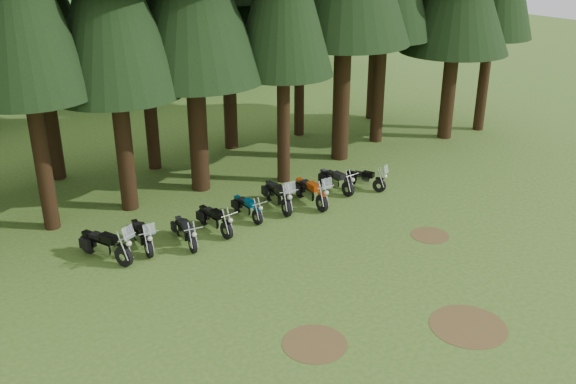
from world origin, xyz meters
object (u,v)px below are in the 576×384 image
Objects in this scene: motorcycle_2 at (186,232)px; motorcycle_6 at (311,193)px; motorcycle_5 at (278,196)px; motorcycle_0 at (106,246)px; motorcycle_1 at (142,236)px; motorcycle_7 at (336,181)px; motorcycle_4 at (247,208)px; motorcycle_3 at (215,220)px; motorcycle_8 at (365,180)px.

motorcycle_6 is (5.71, -0.01, 0.07)m from motorcycle_2.
motorcycle_5 is 1.38m from motorcycle_6.
motorcycle_1 is at bearing -19.49° from motorcycle_0.
motorcycle_0 is at bearing -168.10° from motorcycle_5.
motorcycle_0 is 1.15× the size of motorcycle_2.
motorcycle_0 reaches higher than motorcycle_1.
motorcycle_1 is at bearing -178.12° from motorcycle_6.
motorcycle_0 reaches higher than motorcycle_5.
motorcycle_7 is (7.43, 0.44, 0.01)m from motorcycle_2.
motorcycle_6 is at bearing -8.20° from motorcycle_5.
motorcycle_7 is (1.72, 0.45, -0.06)m from motorcycle_6.
motorcycle_7 is (4.50, -0.01, 0.03)m from motorcycle_4.
motorcycle_5 reaches higher than motorcycle_1.
motorcycle_0 is at bearing -170.51° from motorcycle_1.
motorcycle_2 is 2.97m from motorcycle_4.
motorcycle_6 is at bearing -8.66° from motorcycle_4.
motorcycle_1 is 2.75m from motorcycle_3.
motorcycle_0 reaches higher than motorcycle_3.
motorcycle_0 is at bearing 178.13° from motorcycle_2.
motorcycle_5 is (7.14, -0.10, -0.00)m from motorcycle_0.
motorcycle_3 is (1.33, 0.21, 0.01)m from motorcycle_2.
motorcycle_8 is (5.64, -0.60, 0.01)m from motorcycle_4.
motorcycle_0 is at bearing 154.75° from motorcycle_8.
motorcycle_1 reaches higher than motorcycle_2.
motorcycle_3 is at bearing 155.62° from motorcycle_8.
motorcycle_5 is at bearing 177.77° from motorcycle_7.
motorcycle_2 is at bearing -173.25° from motorcycle_6.
motorcycle_8 is at bearing -5.03° from motorcycle_3.
motorcycle_2 is at bearing 157.46° from motorcycle_8.
motorcycle_0 is at bearing 172.55° from motorcycle_3.
motorcycle_8 reaches higher than motorcycle_2.
motorcycle_0 is 8.45m from motorcycle_6.
motorcycle_3 is 1.62m from motorcycle_4.
motorcycle_5 is at bearing 165.96° from motorcycle_6.
motorcycle_5 is (3.09, 0.27, 0.06)m from motorcycle_3.
motorcycle_2 is at bearing -170.40° from motorcycle_4.
motorcycle_3 is at bearing -25.87° from motorcycle_0.
motorcycle_0 is 11.31m from motorcycle_8.
motorcycle_8 is at bearing 9.26° from motorcycle_2.
motorcycle_1 reaches higher than motorcycle_7.
motorcycle_4 is 2.82m from motorcycle_6.
motorcycle_2 is at bearing -161.08° from motorcycle_5.
motorcycle_5 reaches higher than motorcycle_8.
motorcycle_4 is (2.93, 0.45, -0.03)m from motorcycle_2.
motorcycle_7 is (10.14, -0.14, -0.07)m from motorcycle_0.
motorcycle_3 is 3.10m from motorcycle_5.
motorcycle_5 is 4.20m from motorcycle_8.
motorcycle_2 is (2.71, -0.58, -0.08)m from motorcycle_0.
motorcycle_8 is (2.86, -0.14, -0.09)m from motorcycle_6.
motorcycle_1 reaches higher than motorcycle_8.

